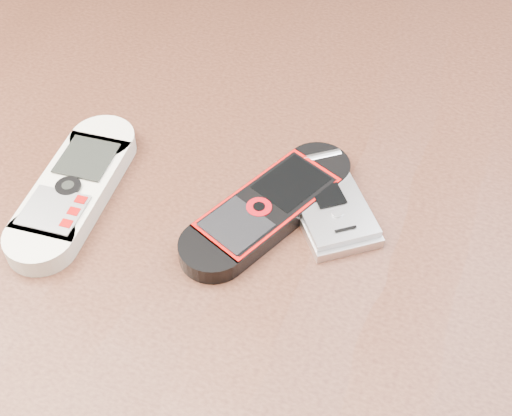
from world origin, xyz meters
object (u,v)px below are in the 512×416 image
Objects in this scene: nokia_black_red at (268,207)px; motorola_razr at (329,204)px; nokia_white at (74,189)px; table at (251,294)px.

motorola_razr is at bearing 48.46° from nokia_black_red.
motorola_razr is (0.19, 0.05, -0.00)m from nokia_white.
table is 11.60× the size of motorola_razr.
nokia_black_red is at bearing 8.95° from nokia_white.
nokia_white is 0.20m from motorola_razr.
nokia_white is at bearing 158.69° from motorola_razr.
nokia_black_red is at bearing 22.33° from table.
table is 0.18m from nokia_white.
table is 0.13m from motorola_razr.
nokia_white reaches higher than table.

